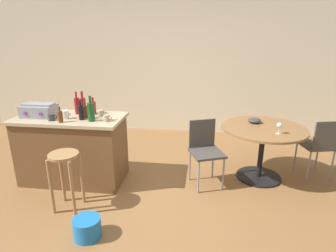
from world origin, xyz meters
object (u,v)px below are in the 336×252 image
Objects in this scene: toolbox at (39,110)px; cup_2 at (52,117)px; cup_3 at (107,118)px; serving_bowl at (255,120)px; bottle_3 at (85,112)px; cup_0 at (66,115)px; bottle_0 at (91,111)px; wine_glass at (279,126)px; bottle_1 at (83,106)px; folding_chair_far at (320,144)px; kitchen_island at (73,149)px; dining_table at (263,139)px; cup_1 at (101,113)px; bottle_4 at (60,116)px; folding_chair_near at (205,148)px; wooden_stool at (65,169)px; bottle_2 at (77,105)px; bottle_5 at (93,107)px; bottle_6 at (81,112)px; plastic_bucket at (87,228)px.

cup_2 is at bearing -31.68° from toolbox.
cup_3 is 0.60× the size of serving_bowl.
bottle_3 is at bearing 161.02° from cup_3.
cup_0 is 0.56m from cup_3.
bottle_0 is 2.33m from wine_glass.
bottle_1 is 2.36m from serving_bowl.
cup_0 reaches higher than folding_chair_far.
toolbox is (-0.40, -0.02, 0.53)m from kitchen_island.
dining_table is 2.19m from cup_1.
dining_table is 5.71× the size of bottle_4.
serving_bowl is (0.68, 0.42, 0.27)m from folding_chair_near.
bottle_4 is (-2.53, -0.62, 0.40)m from dining_table.
wooden_stool is 3.09× the size of bottle_3.
dining_table is 3.48× the size of bottle_1.
cup_1 reaches higher than wine_glass.
bottle_2 reaches higher than cup_0.
cup_2 is (-0.19, -0.34, -0.07)m from bottle_2.
folding_chair_near is 2.84× the size of bottle_2.
bottle_5 is at bearing -174.91° from folding_chair_far.
bottle_0 is 0.38m from bottle_5.
bottle_0 is 0.25m from cup_1.
serving_bowl is at bearing 32.09° from folding_chair_near.
bottle_6 is (-0.03, -0.32, 0.01)m from bottle_5.
bottle_5 reaches higher than cup_2.
cup_1 is (0.04, 0.23, -0.08)m from bottle_0.
bottle_6 is (-0.15, 0.04, -0.03)m from bottle_0.
bottle_5 is at bearing 178.21° from wine_glass.
bottle_6 is 1.41m from plastic_bucket.
serving_bowl is 0.65× the size of plastic_bucket.
cup_0 is 0.42× the size of plastic_bucket.
cup_2 is (-0.15, 0.06, -0.03)m from bottle_4.
folding_chair_near is at bearing 179.79° from wine_glass.
bottle_5 is at bearing 177.27° from folding_chair_near.
bottle_6 reaches higher than bottle_4.
bottle_6 is at bearing 13.28° from cup_2.
bottle_4 reaches higher than cup_0.
bottle_5 is 0.80× the size of plastic_bucket.
cup_1 is (0.39, 0.33, -0.03)m from bottle_4.
bottle_1 reaches higher than cup_0.
bottle_4 is 1.81× the size of cup_1.
cup_0 reaches higher than plastic_bucket.
wooden_stool is 2.16× the size of bottle_0.
bottle_2 reaches higher than bottle_5.
cup_3 is at bearing -13.19° from kitchen_island.
dining_table is at bearing 5.18° from bottle_2.
serving_bowl is at bearing 14.93° from bottle_3.
wooden_stool is (0.23, -0.65, 0.04)m from kitchen_island.
cup_2 is (-0.37, -0.16, -0.04)m from bottle_3.
kitchen_island reaches higher than plastic_bucket.
dining_table is at bearing -171.91° from folding_chair_far.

